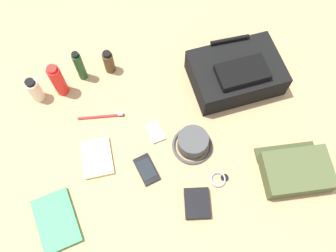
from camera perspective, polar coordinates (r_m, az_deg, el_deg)
name	(u,v)px	position (r m, az deg, el deg)	size (l,w,h in m)	color
ground_plane	(168,131)	(1.41, 0.00, -0.87)	(2.64, 2.02, 0.02)	tan
backpack	(236,73)	(1.48, 10.97, 8.45)	(0.37, 0.27, 0.14)	black
toiletry_pouch	(296,171)	(1.38, 20.02, -6.82)	(0.26, 0.22, 0.07)	#47512D
bucket_hat	(193,143)	(1.34, 4.02, -2.75)	(0.16, 0.16, 0.07)	#434343
lotion_bottle	(35,90)	(1.51, -20.77, 5.48)	(0.05, 0.05, 0.12)	beige
sunscreen_spray	(58,80)	(1.47, -17.43, 7.08)	(0.05, 0.05, 0.17)	red
shampoo_bottle	(80,66)	(1.49, -14.13, 9.40)	(0.04, 0.04, 0.16)	#19471E
cologne_bottle	(109,62)	(1.51, -9.58, 10.21)	(0.04, 0.04, 0.12)	#473319
paperback_novel	(56,221)	(1.35, -17.64, -14.43)	(0.17, 0.22, 0.02)	#2D934C
cell_phone	(147,169)	(1.33, -3.50, -7.04)	(0.09, 0.13, 0.01)	black
media_player	(155,131)	(1.39, -2.06, -0.88)	(0.07, 0.09, 0.01)	#B7B7BC
wristwatch	(219,179)	(1.34, 8.23, -8.48)	(0.07, 0.06, 0.01)	#99999E
toothbrush	(104,116)	(1.44, -10.39, 1.58)	(0.19, 0.03, 0.02)	red
wallet	(197,203)	(1.30, 4.74, -12.39)	(0.09, 0.11, 0.02)	black
notepad	(97,158)	(1.37, -11.41, -5.06)	(0.11, 0.15, 0.02)	beige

